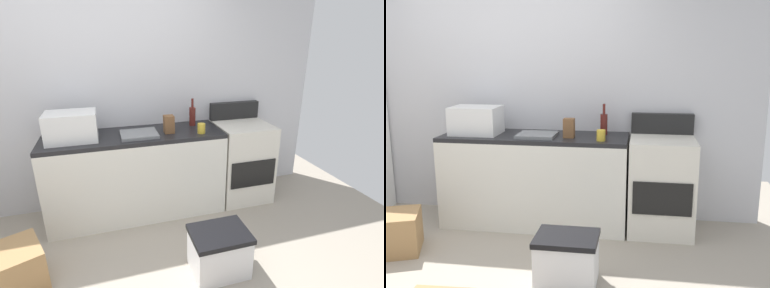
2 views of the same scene
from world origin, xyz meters
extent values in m
cube|color=silver|center=(0.00, 1.55, 1.30)|extent=(5.00, 0.10, 2.60)
cube|color=silver|center=(0.30, 1.20, 0.43)|extent=(1.80, 0.60, 0.86)
cube|color=black|center=(0.30, 1.20, 0.88)|extent=(1.80, 0.60, 0.04)
cube|color=silver|center=(1.52, 1.20, 0.45)|extent=(0.60, 0.60, 0.90)
cube|color=black|center=(1.52, 0.90, 0.42)|extent=(0.52, 0.02, 0.30)
cube|color=black|center=(1.52, 1.46, 1.00)|extent=(0.60, 0.08, 0.20)
cube|color=white|center=(-0.28, 1.17, 1.04)|extent=(0.46, 0.34, 0.27)
cube|color=slate|center=(0.34, 1.13, 0.92)|extent=(0.36, 0.32, 0.03)
cylinder|color=#591E19|center=(0.96, 1.33, 1.00)|extent=(0.07, 0.07, 0.20)
cylinder|color=#591E19|center=(0.96, 1.33, 1.15)|extent=(0.03, 0.03, 0.10)
cylinder|color=gold|center=(0.96, 1.03, 0.95)|extent=(0.08, 0.08, 0.10)
cube|color=brown|center=(0.65, 1.14, 0.99)|extent=(0.10, 0.10, 0.18)
cube|color=#A37A4C|center=(-0.74, 0.40, 0.17)|extent=(0.51, 0.51, 0.34)
cube|color=silver|center=(0.81, 0.11, 0.17)|extent=(0.44, 0.34, 0.34)
cube|color=black|center=(0.81, 0.11, 0.36)|extent=(0.46, 0.36, 0.04)
camera|label=1|loc=(0.04, -1.66, 1.81)|focal=27.24mm
camera|label=2|loc=(1.32, -2.71, 1.68)|focal=39.60mm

